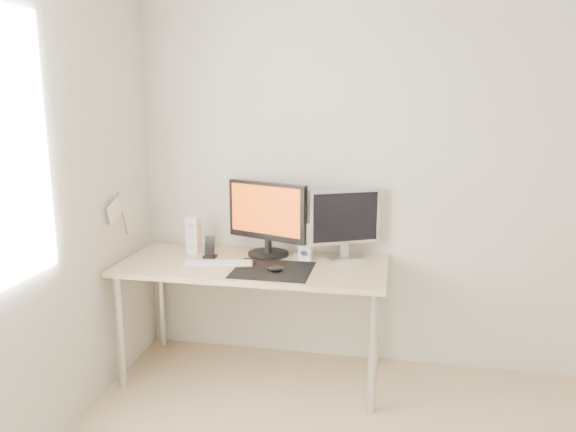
{
  "coord_description": "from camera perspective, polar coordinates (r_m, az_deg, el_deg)",
  "views": [
    {
      "loc": [
        -0.09,
        -1.75,
        1.72
      ],
      "look_at": [
        -0.73,
        1.47,
        1.01
      ],
      "focal_mm": 35.0,
      "sensor_mm": 36.0,
      "label": 1
    }
  ],
  "objects": [
    {
      "name": "speaker_left",
      "position": [
        3.63,
        -9.58,
        -1.88
      ],
      "size": [
        0.08,
        0.09,
        0.24
      ],
      "color": "white",
      "rests_on": "desk"
    },
    {
      "name": "speaker_right",
      "position": [
        3.43,
        1.78,
        -2.54
      ],
      "size": [
        0.08,
        0.09,
        0.24
      ],
      "color": "white",
      "rests_on": "desk"
    },
    {
      "name": "mousepad",
      "position": [
        3.26,
        -1.57,
        -5.5
      ],
      "size": [
        0.45,
        0.4,
        0.0
      ],
      "primitive_type": "cube",
      "color": "black",
      "rests_on": "desk"
    },
    {
      "name": "wall_back",
      "position": [
        3.54,
        12.65,
        4.25
      ],
      "size": [
        3.5,
        0.0,
        3.5
      ],
      "primitive_type": "plane",
      "rotation": [
        1.57,
        0.0,
        0.0
      ],
      "color": "silver",
      "rests_on": "ground"
    },
    {
      "name": "phone_dock",
      "position": [
        3.52,
        -7.94,
        -3.55
      ],
      "size": [
        0.08,
        0.07,
        0.14
      ],
      "color": "black",
      "rests_on": "desk"
    },
    {
      "name": "second_monitor",
      "position": [
        3.44,
        5.75,
        -0.45
      ],
      "size": [
        0.42,
        0.24,
        0.43
      ],
      "color": "silver",
      "rests_on": "desk"
    },
    {
      "name": "desk",
      "position": [
        3.42,
        -3.57,
        -6.06
      ],
      "size": [
        1.6,
        0.7,
        0.73
      ],
      "color": "#D1B587",
      "rests_on": "ground"
    },
    {
      "name": "mouse",
      "position": [
        3.22,
        -1.34,
        -5.34
      ],
      "size": [
        0.1,
        0.06,
        0.04
      ],
      "primitive_type": "ellipsoid",
      "color": "black",
      "rests_on": "mousepad"
    },
    {
      "name": "pennant",
      "position": [
        3.47,
        -16.96,
        0.48
      ],
      "size": [
        0.01,
        0.23,
        0.29
      ],
      "color": "#A57F54",
      "rests_on": "wall_left"
    },
    {
      "name": "keyboard",
      "position": [
        3.38,
        -7.12,
        -4.81
      ],
      "size": [
        0.44,
        0.21,
        0.02
      ],
      "color": "#BABABD",
      "rests_on": "desk"
    },
    {
      "name": "main_monitor",
      "position": [
        3.49,
        -2.13,
        -0.0
      ],
      "size": [
        0.53,
        0.33,
        0.47
      ],
      "color": "black",
      "rests_on": "desk"
    }
  ]
}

